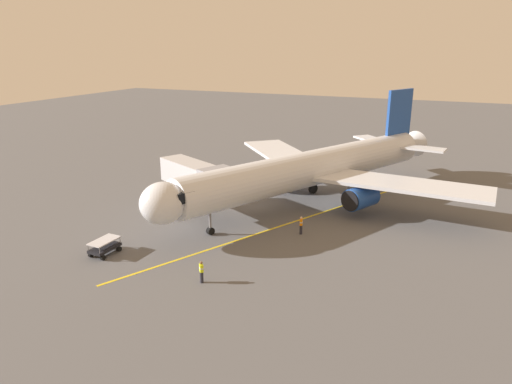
{
  "coord_description": "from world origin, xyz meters",
  "views": [
    {
      "loc": [
        -12.38,
        48.11,
        16.72
      ],
      "look_at": [
        4.98,
        8.3,
        3.0
      ],
      "focal_mm": 32.73,
      "sensor_mm": 36.0,
      "label": 1
    }
  ],
  "objects_px": {
    "jet_bridge": "(199,178)",
    "airplane": "(315,168)",
    "baggage_cart_portside": "(105,247)",
    "ground_crew_wing_walker": "(301,225)",
    "tug_near_nose": "(312,162)",
    "ground_crew_marshaller": "(201,272)"
  },
  "relations": [
    {
      "from": "airplane",
      "to": "tug_near_nose",
      "type": "relative_size",
      "value": 13.72
    },
    {
      "from": "airplane",
      "to": "jet_bridge",
      "type": "relative_size",
      "value": 3.41
    },
    {
      "from": "ground_crew_marshaller",
      "to": "airplane",
      "type": "bearing_deg",
      "value": -96.27
    },
    {
      "from": "jet_bridge",
      "to": "ground_crew_wing_walker",
      "type": "distance_m",
      "value": 11.73
    },
    {
      "from": "tug_near_nose",
      "to": "baggage_cart_portside",
      "type": "height_order",
      "value": "tug_near_nose"
    },
    {
      "from": "airplane",
      "to": "baggage_cart_portside",
      "type": "xyz_separation_m",
      "value": [
        12.14,
        19.59,
        -3.35
      ]
    },
    {
      "from": "jet_bridge",
      "to": "tug_near_nose",
      "type": "bearing_deg",
      "value": -101.63
    },
    {
      "from": "airplane",
      "to": "baggage_cart_portside",
      "type": "bearing_deg",
      "value": 58.22
    },
    {
      "from": "ground_crew_marshaller",
      "to": "ground_crew_wing_walker",
      "type": "xyz_separation_m",
      "value": [
        -3.77,
        -11.74,
        0.0
      ]
    },
    {
      "from": "jet_bridge",
      "to": "airplane",
      "type": "bearing_deg",
      "value": -141.75
    },
    {
      "from": "airplane",
      "to": "jet_bridge",
      "type": "xyz_separation_m",
      "value": [
        9.81,
        7.73,
        -0.24
      ]
    },
    {
      "from": "jet_bridge",
      "to": "baggage_cart_portside",
      "type": "distance_m",
      "value": 12.48
    },
    {
      "from": "jet_bridge",
      "to": "tug_near_nose",
      "type": "distance_m",
      "value": 24.25
    },
    {
      "from": "jet_bridge",
      "to": "ground_crew_marshaller",
      "type": "height_order",
      "value": "jet_bridge"
    },
    {
      "from": "ground_crew_wing_walker",
      "to": "baggage_cart_portside",
      "type": "height_order",
      "value": "ground_crew_wing_walker"
    },
    {
      "from": "baggage_cart_portside",
      "to": "ground_crew_wing_walker",
      "type": "bearing_deg",
      "value": -141.92
    },
    {
      "from": "jet_bridge",
      "to": "ground_crew_marshaller",
      "type": "distance_m",
      "value": 15.22
    },
    {
      "from": "ground_crew_marshaller",
      "to": "tug_near_nose",
      "type": "xyz_separation_m",
      "value": [
        2.7,
        -36.47,
        -0.18
      ]
    },
    {
      "from": "airplane",
      "to": "ground_crew_marshaller",
      "type": "height_order",
      "value": "airplane"
    },
    {
      "from": "tug_near_nose",
      "to": "baggage_cart_portside",
      "type": "relative_size",
      "value": 1.03
    },
    {
      "from": "jet_bridge",
      "to": "baggage_cart_portside",
      "type": "bearing_deg",
      "value": 78.9
    },
    {
      "from": "ground_crew_marshaller",
      "to": "ground_crew_wing_walker",
      "type": "bearing_deg",
      "value": -107.81
    }
  ]
}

